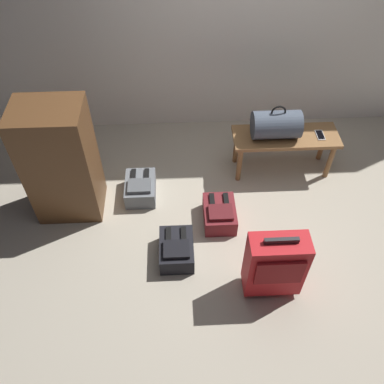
% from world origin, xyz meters
% --- Properties ---
extents(ground_plane, '(6.60, 6.60, 0.00)m').
position_xyz_m(ground_plane, '(0.00, 0.00, 0.00)').
color(ground_plane, '#B2A893').
extents(bench, '(1.00, 0.36, 0.44)m').
position_xyz_m(bench, '(0.40, 0.76, 0.37)').
color(bench, olive).
rests_on(bench, ground).
extents(duffel_bag_slate, '(0.44, 0.26, 0.34)m').
position_xyz_m(duffel_bag_slate, '(0.28, 0.76, 0.57)').
color(duffel_bag_slate, '#475160').
rests_on(duffel_bag_slate, bench).
extents(cell_phone, '(0.07, 0.14, 0.01)m').
position_xyz_m(cell_phone, '(0.72, 0.74, 0.44)').
color(cell_phone, silver).
rests_on(cell_phone, bench).
extents(suitcase_upright_red, '(0.43, 0.23, 0.65)m').
position_xyz_m(suitcase_upright_red, '(0.06, -0.58, 0.34)').
color(suitcase_upright_red, red).
rests_on(suitcase_upright_red, ground).
extents(backpack_grey, '(0.28, 0.38, 0.21)m').
position_xyz_m(backpack_grey, '(-0.99, 0.46, 0.09)').
color(backpack_grey, slate).
rests_on(backpack_grey, ground).
extents(backpack_maroon, '(0.28, 0.38, 0.21)m').
position_xyz_m(backpack_maroon, '(-0.27, 0.11, 0.09)').
color(backpack_maroon, maroon).
rests_on(backpack_maroon, ground).
extents(backpack_dark, '(0.28, 0.38, 0.21)m').
position_xyz_m(backpack_dark, '(-0.67, -0.25, 0.09)').
color(backpack_dark, black).
rests_on(backpack_dark, ground).
extents(side_cabinet, '(0.56, 0.44, 1.10)m').
position_xyz_m(side_cabinet, '(-1.61, 0.36, 0.55)').
color(side_cabinet, brown).
rests_on(side_cabinet, ground).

